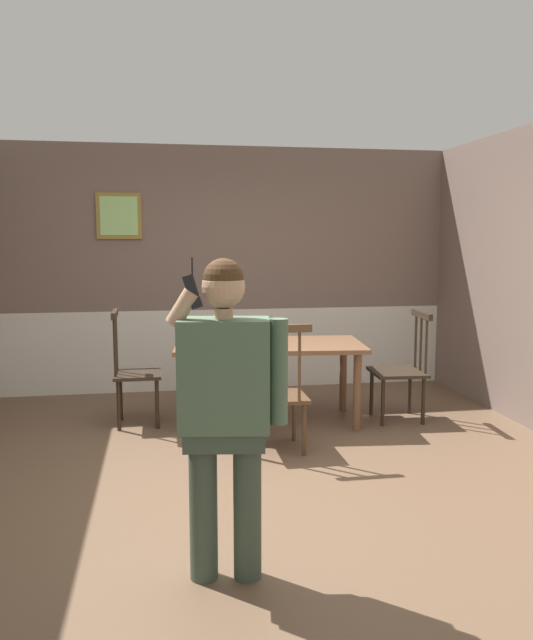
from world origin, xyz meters
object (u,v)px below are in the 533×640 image
object	(u,v)px
chair_near_window	(277,392)
chair_by_doorway	(402,369)
person_figure	(226,399)
chair_at_table_head	(133,371)
dining_table	(269,353)

from	to	relation	value
chair_near_window	chair_by_doorway	world-z (taller)	chair_near_window
chair_by_doorway	person_figure	bearing A→B (deg)	146.49
chair_by_doorway	chair_near_window	bearing A→B (deg)	121.42
chair_near_window	chair_by_doorway	bearing A→B (deg)	27.59
chair_by_doorway	chair_at_table_head	size ratio (longest dim) A/B	0.97
chair_near_window	chair_at_table_head	xyz separation A→B (m)	(-1.16, 0.94, 0.02)
chair_near_window	chair_at_table_head	size ratio (longest dim) A/B	0.99
chair_by_doorway	chair_at_table_head	distance (m)	2.49
chair_by_doorway	chair_at_table_head	bearing A→B (deg)	87.97
chair_near_window	person_figure	distance (m)	1.98
person_figure	chair_at_table_head	bearing A→B (deg)	-70.28
chair_by_doorway	person_figure	distance (m)	3.20
chair_near_window	dining_table	bearing A→B (deg)	84.31
chair_at_table_head	person_figure	bearing A→B (deg)	11.03
chair_near_window	person_figure	xyz separation A→B (m)	(-0.60, -1.83, 0.44)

